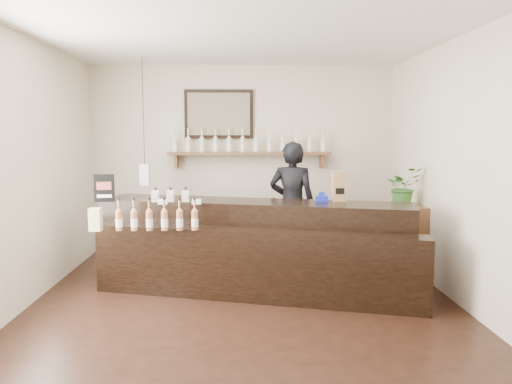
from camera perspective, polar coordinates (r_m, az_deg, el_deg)
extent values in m
plane|color=black|center=(5.33, -1.33, -12.92)|extent=(5.00, 5.00, 0.00)
plane|color=beige|center=(7.53, -1.54, 3.70)|extent=(4.50, 0.00, 4.50)
plane|color=beige|center=(2.55, -0.88, -1.99)|extent=(4.50, 0.00, 4.50)
plane|color=beige|center=(5.50, -25.53, 1.98)|extent=(0.00, 5.00, 5.00)
plane|color=beige|center=(5.54, 22.62, 2.15)|extent=(0.00, 5.00, 5.00)
plane|color=white|center=(5.13, -1.42, 18.06)|extent=(5.00, 5.00, 0.00)
cube|color=#57321D|center=(7.40, -0.76, 4.43)|extent=(2.40, 0.25, 0.04)
cube|color=#57321D|center=(7.49, -9.07, 3.46)|extent=(0.04, 0.20, 0.20)
cube|color=#57321D|center=(7.54, 7.49, 3.50)|extent=(0.04, 0.20, 0.20)
cube|color=black|center=(7.51, -4.26, 8.87)|extent=(1.02, 0.04, 0.72)
cube|color=#42362A|center=(7.48, -4.27, 8.88)|extent=(0.92, 0.01, 0.62)
cube|color=white|center=(6.76, -12.58, 1.94)|extent=(0.12, 0.12, 0.28)
cylinder|color=black|center=(6.75, -12.76, 9.11)|extent=(0.01, 0.01, 1.41)
cylinder|color=beige|center=(7.46, -9.28, 5.30)|extent=(0.07, 0.07, 0.20)
cone|color=beige|center=(7.46, -9.30, 6.27)|extent=(0.07, 0.07, 0.05)
cylinder|color=beige|center=(7.46, -9.31, 6.73)|extent=(0.02, 0.02, 0.07)
cylinder|color=gold|center=(7.46, -9.32, 7.09)|extent=(0.03, 0.03, 0.02)
cylinder|color=white|center=(7.46, -9.28, 5.14)|extent=(0.07, 0.07, 0.09)
cylinder|color=beige|center=(7.44, -7.75, 5.32)|extent=(0.07, 0.07, 0.20)
cone|color=beige|center=(7.43, -7.76, 6.30)|extent=(0.07, 0.07, 0.05)
cylinder|color=beige|center=(7.43, -7.77, 6.76)|extent=(0.02, 0.02, 0.07)
cylinder|color=gold|center=(7.43, -7.77, 7.12)|extent=(0.03, 0.03, 0.02)
cylinder|color=white|center=(7.44, -7.74, 5.16)|extent=(0.07, 0.07, 0.09)
cylinder|color=beige|center=(7.42, -6.20, 5.34)|extent=(0.07, 0.07, 0.20)
cone|color=beige|center=(7.42, -6.21, 6.32)|extent=(0.07, 0.07, 0.05)
cylinder|color=beige|center=(7.42, -6.22, 6.78)|extent=(0.02, 0.02, 0.07)
cylinder|color=gold|center=(7.42, -6.23, 7.15)|extent=(0.03, 0.03, 0.02)
cylinder|color=white|center=(7.42, -6.20, 5.18)|extent=(0.07, 0.07, 0.09)
cylinder|color=beige|center=(7.41, -4.65, 5.35)|extent=(0.07, 0.07, 0.20)
cone|color=beige|center=(7.40, -4.66, 6.34)|extent=(0.07, 0.07, 0.05)
cylinder|color=beige|center=(7.40, -4.67, 6.80)|extent=(0.02, 0.02, 0.07)
cylinder|color=gold|center=(7.40, -4.67, 7.16)|extent=(0.03, 0.03, 0.02)
cylinder|color=white|center=(7.41, -4.65, 5.19)|extent=(0.07, 0.07, 0.09)
cylinder|color=beige|center=(7.40, -3.10, 5.36)|extent=(0.07, 0.07, 0.20)
cone|color=beige|center=(7.40, -3.10, 6.35)|extent=(0.07, 0.07, 0.05)
cylinder|color=beige|center=(7.40, -3.11, 6.81)|extent=(0.02, 0.02, 0.07)
cylinder|color=gold|center=(7.40, -3.11, 7.18)|extent=(0.03, 0.03, 0.02)
cylinder|color=white|center=(7.40, -3.10, 5.21)|extent=(0.07, 0.07, 0.09)
cylinder|color=beige|center=(7.40, -1.54, 5.37)|extent=(0.07, 0.07, 0.20)
cone|color=beige|center=(7.39, -1.55, 6.35)|extent=(0.07, 0.07, 0.05)
cylinder|color=beige|center=(7.39, -1.55, 6.82)|extent=(0.02, 0.02, 0.07)
cylinder|color=gold|center=(7.40, -1.55, 7.18)|extent=(0.03, 0.03, 0.02)
cylinder|color=white|center=(7.40, -1.54, 5.21)|extent=(0.07, 0.07, 0.09)
cylinder|color=beige|center=(7.40, 0.01, 5.37)|extent=(0.07, 0.07, 0.20)
cone|color=beige|center=(7.40, 0.01, 6.36)|extent=(0.07, 0.07, 0.05)
cylinder|color=beige|center=(7.40, 0.01, 6.82)|extent=(0.02, 0.02, 0.07)
cylinder|color=gold|center=(7.40, 0.01, 7.19)|extent=(0.03, 0.03, 0.02)
cylinder|color=white|center=(7.40, 0.01, 5.22)|extent=(0.07, 0.07, 0.09)
cylinder|color=beige|center=(7.41, 1.57, 5.37)|extent=(0.07, 0.07, 0.20)
cone|color=beige|center=(7.41, 1.57, 6.35)|extent=(0.07, 0.07, 0.05)
cylinder|color=beige|center=(7.41, 1.57, 6.82)|extent=(0.02, 0.02, 0.07)
cylinder|color=gold|center=(7.41, 1.57, 7.18)|extent=(0.03, 0.03, 0.02)
cylinder|color=white|center=(7.41, 1.56, 5.22)|extent=(0.07, 0.07, 0.09)
cylinder|color=beige|center=(7.42, 3.11, 5.37)|extent=(0.07, 0.07, 0.20)
cone|color=beige|center=(7.42, 3.12, 6.35)|extent=(0.07, 0.07, 0.05)
cylinder|color=beige|center=(7.42, 3.12, 6.81)|extent=(0.02, 0.02, 0.07)
cylinder|color=gold|center=(7.42, 3.12, 7.17)|extent=(0.03, 0.03, 0.02)
cylinder|color=white|center=(7.42, 3.11, 5.21)|extent=(0.07, 0.07, 0.09)
cylinder|color=beige|center=(7.44, 4.65, 5.36)|extent=(0.07, 0.07, 0.20)
cone|color=beige|center=(7.44, 4.66, 6.34)|extent=(0.07, 0.07, 0.05)
cylinder|color=beige|center=(7.44, 4.67, 6.80)|extent=(0.02, 0.02, 0.07)
cylinder|color=gold|center=(7.44, 4.67, 7.16)|extent=(0.03, 0.03, 0.02)
cylinder|color=white|center=(7.44, 4.65, 5.20)|extent=(0.07, 0.07, 0.09)
cylinder|color=beige|center=(7.47, 6.18, 5.35)|extent=(0.07, 0.07, 0.20)
cone|color=beige|center=(7.47, 6.20, 6.32)|extent=(0.07, 0.07, 0.05)
cylinder|color=beige|center=(7.47, 6.20, 6.78)|extent=(0.02, 0.02, 0.07)
cylinder|color=gold|center=(7.47, 6.21, 7.14)|extent=(0.03, 0.03, 0.02)
cylinder|color=white|center=(7.47, 6.18, 5.19)|extent=(0.07, 0.07, 0.09)
cylinder|color=beige|center=(7.50, 7.70, 5.33)|extent=(0.07, 0.07, 0.20)
cone|color=beige|center=(7.50, 7.72, 6.30)|extent=(0.07, 0.07, 0.05)
cylinder|color=beige|center=(7.50, 7.73, 6.76)|extent=(0.02, 0.02, 0.07)
cylinder|color=gold|center=(7.50, 7.73, 7.12)|extent=(0.03, 0.03, 0.02)
cylinder|color=white|center=(7.50, 7.70, 5.18)|extent=(0.07, 0.07, 0.09)
cube|color=black|center=(5.87, -0.27, -5.94)|extent=(3.67, 1.58, 1.01)
cube|color=black|center=(5.43, -0.13, -8.31)|extent=(3.58, 1.27, 0.77)
cube|color=white|center=(5.61, -10.62, -1.11)|extent=(0.10, 0.04, 0.05)
cube|color=white|center=(5.56, -6.81, -1.10)|extent=(0.10, 0.04, 0.05)
cube|color=#D7CC83|center=(5.54, -17.85, -3.62)|extent=(0.12, 0.12, 0.12)
cube|color=#D7CC83|center=(5.53, -17.89, -2.39)|extent=(0.12, 0.12, 0.12)
cube|color=beige|center=(5.79, -11.40, -0.45)|extent=(0.08, 0.08, 0.13)
cube|color=#CD9FA3|center=(5.75, -11.48, -0.51)|extent=(0.07, 0.00, 0.06)
cylinder|color=black|center=(5.78, -11.42, 0.38)|extent=(0.02, 0.02, 0.03)
cube|color=beige|center=(5.77, -9.73, -0.45)|extent=(0.08, 0.08, 0.13)
cube|color=#CD9FA3|center=(5.72, -9.79, -0.51)|extent=(0.07, 0.00, 0.06)
cylinder|color=black|center=(5.76, -9.74, 0.38)|extent=(0.02, 0.02, 0.03)
cube|color=beige|center=(5.75, -8.04, -0.44)|extent=(0.08, 0.08, 0.13)
cube|color=#CD9FA3|center=(5.70, -8.09, -0.50)|extent=(0.07, 0.00, 0.06)
cylinder|color=black|center=(5.74, -8.05, 0.39)|extent=(0.02, 0.02, 0.03)
cylinder|color=#A66338|center=(5.48, -15.39, -3.22)|extent=(0.07, 0.07, 0.20)
cone|color=#A66338|center=(5.46, -15.43, -1.90)|extent=(0.07, 0.07, 0.05)
cylinder|color=#A66338|center=(5.45, -15.45, -1.28)|extent=(0.02, 0.02, 0.07)
cylinder|color=black|center=(5.44, -15.47, -0.79)|extent=(0.03, 0.03, 0.02)
cylinder|color=white|center=(5.48, -15.38, -3.43)|extent=(0.07, 0.07, 0.09)
cylinder|color=#A66338|center=(5.44, -13.75, -3.23)|extent=(0.07, 0.07, 0.20)
cone|color=#A66338|center=(5.42, -13.79, -1.91)|extent=(0.07, 0.07, 0.05)
cylinder|color=#A66338|center=(5.41, -13.80, -1.28)|extent=(0.02, 0.02, 0.07)
cylinder|color=black|center=(5.41, -13.82, -0.79)|extent=(0.03, 0.03, 0.02)
cylinder|color=white|center=(5.44, -13.74, -3.44)|extent=(0.07, 0.07, 0.09)
cylinder|color=#A66338|center=(5.41, -12.09, -3.24)|extent=(0.07, 0.07, 0.20)
cone|color=#A66338|center=(5.39, -12.12, -1.91)|extent=(0.07, 0.07, 0.05)
cylinder|color=#A66338|center=(5.38, -12.14, -1.28)|extent=(0.02, 0.02, 0.07)
cylinder|color=black|center=(5.37, -12.15, -0.79)|extent=(0.03, 0.03, 0.02)
cylinder|color=white|center=(5.41, -12.08, -3.46)|extent=(0.07, 0.07, 0.09)
cylinder|color=#A66338|center=(5.38, -10.41, -3.25)|extent=(0.07, 0.07, 0.20)
cone|color=#A66338|center=(5.36, -10.44, -1.92)|extent=(0.07, 0.07, 0.05)
cylinder|color=#A66338|center=(5.35, -10.45, -1.28)|extent=(0.02, 0.02, 0.07)
cylinder|color=black|center=(5.35, -10.46, -0.78)|extent=(0.03, 0.03, 0.02)
cylinder|color=white|center=(5.39, -10.41, -3.47)|extent=(0.07, 0.07, 0.09)
cylinder|color=#A66338|center=(5.36, -8.72, -3.26)|extent=(0.07, 0.07, 0.20)
cone|color=#A66338|center=(5.34, -8.74, -1.92)|extent=(0.07, 0.07, 0.05)
cylinder|color=#A66338|center=(5.33, -8.75, -1.28)|extent=(0.02, 0.02, 0.07)
cylinder|color=black|center=(5.33, -8.76, -0.78)|extent=(0.03, 0.03, 0.02)
cylinder|color=white|center=(5.37, -8.71, -3.47)|extent=(0.07, 0.07, 0.09)
cylinder|color=#A66338|center=(5.35, -7.01, -3.26)|extent=(0.07, 0.07, 0.20)
cone|color=#A66338|center=(5.32, -7.03, -1.92)|extent=(0.07, 0.07, 0.05)
cylinder|color=#A66338|center=(5.32, -7.04, -1.28)|extent=(0.02, 0.02, 0.07)
cylinder|color=black|center=(5.31, -7.05, -0.78)|extent=(0.03, 0.03, 0.02)
cylinder|color=white|center=(5.35, -7.01, -3.48)|extent=(0.07, 0.07, 0.09)
cube|color=black|center=(5.94, -16.95, 0.43)|extent=(0.23, 0.06, 0.32)
cube|color=brown|center=(5.93, -16.99, 0.68)|extent=(0.16, 0.03, 0.09)
cube|color=white|center=(5.94, -16.95, -0.45)|extent=(0.16, 0.03, 0.04)
cube|color=#9F7A4C|center=(5.82, 9.47, 0.66)|extent=(0.16, 0.12, 0.35)
cube|color=black|center=(5.76, 9.58, 0.10)|extent=(0.10, 0.00, 0.07)
cube|color=#1B2BBF|center=(5.77, 7.50, -0.78)|extent=(0.14, 0.06, 0.07)
cylinder|color=#1B2BBF|center=(5.76, 7.50, -0.31)|extent=(0.08, 0.04, 0.08)
cube|color=#57321D|center=(6.61, 16.26, -5.31)|extent=(0.50, 0.65, 0.89)
imported|color=#376F2C|center=(6.50, 16.45, 0.62)|extent=(0.54, 0.50, 0.48)
imported|color=black|center=(6.66, 4.15, -0.53)|extent=(0.80, 0.63, 1.91)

